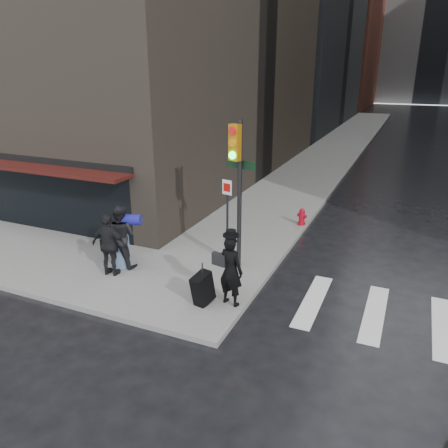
{
  "coord_description": "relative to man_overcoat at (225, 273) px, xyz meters",
  "views": [
    {
      "loc": [
        5.47,
        -9.53,
        6.01
      ],
      "look_at": [
        0.27,
        2.34,
        1.3
      ],
      "focal_mm": 35.0,
      "sensor_mm": 36.0,
      "label": 1
    }
  ],
  "objects": [
    {
      "name": "sidewalk_left",
      "position": [
        -1.46,
        27.34,
        -0.95
      ],
      "size": [
        4.0,
        50.0,
        0.15
      ],
      "primitive_type": "cube",
      "color": "slate",
      "rests_on": "ground"
    },
    {
      "name": "ground",
      "position": [
        -1.46,
        0.34,
        -1.03
      ],
      "size": [
        140.0,
        140.0,
        0.0
      ],
      "primitive_type": "plane",
      "color": "black",
      "rests_on": "ground"
    },
    {
      "name": "storefront",
      "position": [
        -8.46,
        2.24,
        0.8
      ],
      "size": [
        8.4,
        1.11,
        2.83
      ],
      "color": "black",
      "rests_on": "ground"
    },
    {
      "name": "man_overcoat",
      "position": [
        0.0,
        0.0,
        0.0
      ],
      "size": [
        1.27,
        1.0,
        2.09
      ],
      "rotation": [
        0.0,
        0.0,
        2.93
      ],
      "color": "black",
      "rests_on": "ground"
    },
    {
      "name": "bldg_left_far",
      "position": [
        -14.46,
        62.34,
        11.97
      ],
      "size": [
        22.0,
        20.0,
        26.0
      ],
      "primitive_type": "cube",
      "color": "brown",
      "rests_on": "ground"
    },
    {
      "name": "traffic_light",
      "position": [
        -0.58,
        2.15,
        2.01
      ],
      "size": [
        1.09,
        0.62,
        4.48
      ],
      "rotation": [
        0.0,
        0.0,
        -0.25
      ],
      "color": "black",
      "rests_on": "ground"
    },
    {
      "name": "man_jeans",
      "position": [
        -3.82,
        0.81,
        0.12
      ],
      "size": [
        1.44,
        0.87,
        1.98
      ],
      "rotation": [
        0.0,
        0.0,
        3.27
      ],
      "color": "black",
      "rests_on": "ground"
    },
    {
      "name": "man_greycoat",
      "position": [
        -3.76,
        0.21,
        0.07
      ],
      "size": [
        1.15,
        0.58,
        1.89
      ],
      "rotation": [
        0.0,
        0.0,
        3.25
      ],
      "color": "black",
      "rests_on": "ground"
    },
    {
      "name": "bldg_distant",
      "position": [
        4.54,
        78.34,
        14.97
      ],
      "size": [
        40.0,
        12.0,
        32.0
      ],
      "primitive_type": "cube",
      "color": "slate",
      "rests_on": "ground"
    },
    {
      "name": "fire_hydrant",
      "position": [
        0.34,
        6.72,
        -0.58
      ],
      "size": [
        0.39,
        0.3,
        0.67
      ],
      "rotation": [
        0.0,
        0.0,
        -0.35
      ],
      "color": "#A50A1A",
      "rests_on": "ground"
    }
  ]
}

